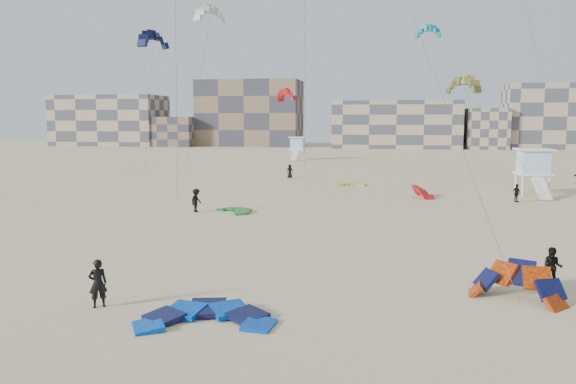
% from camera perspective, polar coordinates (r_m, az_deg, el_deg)
% --- Properties ---
extents(ground, '(320.00, 320.00, 0.00)m').
position_cam_1_polar(ground, '(22.17, -12.85, -11.75)').
color(ground, beige).
rests_on(ground, ground).
extents(kite_ground_blue, '(5.37, 5.54, 1.29)m').
position_cam_1_polar(kite_ground_blue, '(20.78, -8.39, -12.97)').
color(kite_ground_blue, blue).
rests_on(kite_ground_blue, ground).
extents(kite_ground_orange, '(4.87, 4.86, 3.70)m').
position_cam_1_polar(kite_ground_orange, '(24.73, 22.12, -10.10)').
color(kite_ground_orange, '#F64004').
rests_on(kite_ground_orange, ground).
extents(kite_ground_green, '(4.35, 4.35, 0.58)m').
position_cam_1_polar(kite_ground_green, '(44.24, -5.40, -2.04)').
color(kite_ground_green, '#1E8F28').
rests_on(kite_ground_green, ground).
extents(kite_ground_red_far, '(3.95, 3.86, 3.38)m').
position_cam_1_polar(kite_ground_red_far, '(53.89, 13.53, -0.53)').
color(kite_ground_red_far, red).
rests_on(kite_ground_red_far, ground).
extents(kite_ground_yellow, '(3.21, 3.36, 0.56)m').
position_cam_1_polar(kite_ground_yellow, '(62.31, 6.39, 0.67)').
color(kite_ground_yellow, '#CEDB29').
rests_on(kite_ground_yellow, ground).
extents(kitesurfer_main, '(0.82, 0.78, 1.89)m').
position_cam_1_polar(kitesurfer_main, '(23.02, -18.76, -8.78)').
color(kitesurfer_main, black).
rests_on(kitesurfer_main, ground).
extents(kitesurfer_b, '(1.01, 0.91, 1.71)m').
position_cam_1_polar(kitesurfer_b, '(27.09, 25.27, -6.89)').
color(kitesurfer_b, black).
rests_on(kitesurfer_b, ground).
extents(kitesurfer_c, '(0.94, 1.32, 1.84)m').
position_cam_1_polar(kitesurfer_c, '(44.51, -9.31, -0.85)').
color(kitesurfer_c, black).
rests_on(kitesurfer_c, ground).
extents(kitesurfer_d, '(0.78, 1.02, 1.61)m').
position_cam_1_polar(kitesurfer_d, '(53.23, 22.21, -0.10)').
color(kitesurfer_d, black).
rests_on(kitesurfer_d, ground).
extents(kitesurfer_e, '(0.88, 0.62, 1.70)m').
position_cam_1_polar(kitesurfer_e, '(69.74, 0.18, 2.12)').
color(kitesurfer_e, black).
rests_on(kitesurfer_e, ground).
extents(kite_fly_grey, '(4.48, 11.85, 17.86)m').
position_cam_1_polar(kite_fly_grey, '(60.69, -7.91, 17.31)').
color(kite_fly_grey, white).
rests_on(kite_fly_grey, ground).
extents(kite_fly_olive, '(8.53, 7.68, 10.48)m').
position_cam_1_polar(kite_fly_olive, '(55.40, 17.34, 10.20)').
color(kite_fly_olive, brown).
rests_on(kite_fly_olive, ground).
extents(kite_fly_navy, '(5.45, 5.40, 17.09)m').
position_cam_1_polar(kite_fly_navy, '(71.18, -13.54, 14.67)').
color(kite_fly_navy, '#0E0E3F').
rests_on(kite_fly_navy, ground).
extents(kite_fly_teal_b, '(7.74, 12.26, 19.47)m').
position_cam_1_polar(kite_fly_teal_b, '(83.64, 14.07, 15.44)').
color(kite_fly_teal_b, '#06909A').
rests_on(kite_fly_teal_b, ground).
extents(kite_fly_red, '(5.14, 10.93, 11.19)m').
position_cam_1_polar(kite_fly_red, '(87.37, -0.16, 9.71)').
color(kite_fly_red, red).
rests_on(kite_fly_red, ground).
extents(lifeguard_tower_near, '(3.32, 6.17, 4.46)m').
position_cam_1_polar(lifeguard_tower_near, '(58.91, 23.60, 1.88)').
color(lifeguard_tower_near, white).
rests_on(lifeguard_tower_near, ground).
extents(lifeguard_tower_far, '(2.94, 5.62, 4.13)m').
position_cam_1_polar(lifeguard_tower_far, '(102.46, 0.95, 4.46)').
color(lifeguard_tower_far, white).
rests_on(lifeguard_tower_far, ground).
extents(condo_west_a, '(30.00, 15.00, 14.00)m').
position_cam_1_polar(condo_west_a, '(168.56, -17.62, 6.93)').
color(condo_west_a, tan).
rests_on(condo_west_a, ground).
extents(condo_west_b, '(28.00, 14.00, 18.00)m').
position_cam_1_polar(condo_west_b, '(157.98, -3.88, 7.98)').
color(condo_west_b, '#7B614A').
rests_on(condo_west_b, ground).
extents(condo_mid, '(32.00, 16.00, 12.00)m').
position_cam_1_polar(condo_mid, '(149.25, 10.92, 6.75)').
color(condo_mid, tan).
rests_on(condo_mid, ground).
extents(condo_east, '(26.00, 14.00, 16.00)m').
position_cam_1_polar(condo_east, '(156.86, 25.81, 6.91)').
color(condo_east, tan).
rests_on(condo_east, ground).
extents(condo_fill_left, '(12.00, 10.00, 8.00)m').
position_cam_1_polar(condo_fill_left, '(158.42, -11.47, 6.04)').
color(condo_fill_left, '#7B614A').
rests_on(condo_fill_left, ground).
extents(condo_fill_right, '(10.00, 10.00, 10.00)m').
position_cam_1_polar(condo_fill_right, '(149.14, 19.45, 6.08)').
color(condo_fill_right, tan).
rests_on(condo_fill_right, ground).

